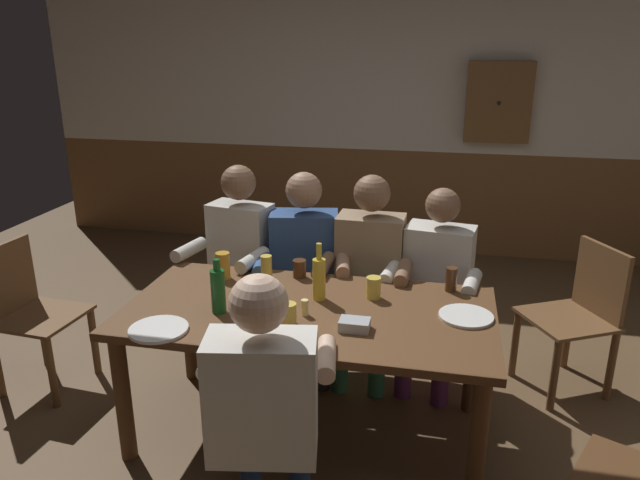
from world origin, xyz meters
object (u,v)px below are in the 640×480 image
(dining_table, at_px, (308,325))
(person_4, at_px, (264,396))
(person_0, at_px, (236,257))
(pint_glass_2, at_px, (299,269))
(chair_empty_near_left, at_px, (29,311))
(pint_glass_3, at_px, (451,279))
(person_2, at_px, (368,268))
(pint_glass_0, at_px, (267,269))
(plate_1, at_px, (466,316))
(chair_empty_near_right, at_px, (579,313))
(table_candle, at_px, (305,307))
(condiment_caddy, at_px, (355,325))
(plate_0, at_px, (159,329))
(bottle_1, at_px, (319,278))
(pint_glass_1, at_px, (223,266))
(person_1, at_px, (304,263))
(pint_glass_4, at_px, (373,288))
(pint_glass_5, at_px, (289,314))
(person_3, at_px, (436,279))
(bottle_0, at_px, (218,290))
(wall_dart_cabinet, at_px, (499,102))

(dining_table, relative_size, person_4, 1.51)
(person_0, xyz_separation_m, pint_glass_2, (0.49, -0.31, 0.08))
(chair_empty_near_left, xyz_separation_m, pint_glass_2, (1.58, 0.26, 0.30))
(dining_table, relative_size, pint_glass_3, 13.99)
(person_4, bearing_deg, chair_empty_near_left, 143.66)
(dining_table, relative_size, pint_glass_2, 18.06)
(person_0, xyz_separation_m, person_2, (0.84, 0.01, -0.01))
(pint_glass_0, distance_m, pint_glass_2, 0.20)
(plate_1, bearing_deg, chair_empty_near_left, 178.42)
(person_2, xyz_separation_m, chair_empty_near_right, (1.23, 0.07, -0.21))
(plate_1, bearing_deg, person_2, 131.13)
(table_candle, bearing_deg, condiment_caddy, -21.08)
(person_2, height_order, plate_0, person_2)
(person_0, distance_m, chair_empty_near_left, 1.24)
(plate_1, xyz_separation_m, bottle_1, (-0.74, 0.06, 0.11))
(dining_table, xyz_separation_m, plate_0, (-0.62, -0.38, 0.10))
(chair_empty_near_right, xyz_separation_m, pint_glass_3, (-0.75, -0.40, 0.31))
(person_2, bearing_deg, chair_empty_near_right, -174.89)
(pint_glass_1, bearing_deg, plate_1, -9.68)
(person_1, xyz_separation_m, chair_empty_near_left, (-1.52, -0.57, -0.21))
(chair_empty_near_left, height_order, pint_glass_2, chair_empty_near_left)
(dining_table, distance_m, person_2, 0.73)
(pint_glass_4, height_order, pint_glass_5, pint_glass_4)
(pint_glass_4, bearing_deg, person_4, -109.10)
(bottle_1, distance_m, pint_glass_4, 0.29)
(person_2, distance_m, pint_glass_1, 0.87)
(chair_empty_near_right, relative_size, pint_glass_2, 8.68)
(condiment_caddy, distance_m, pint_glass_3, 0.70)
(table_candle, distance_m, condiment_caddy, 0.28)
(person_4, height_order, condiment_caddy, person_4)
(dining_table, bearing_deg, person_1, 105.42)
(person_4, height_order, pint_glass_3, person_4)
(chair_empty_near_left, distance_m, pint_glass_2, 1.62)
(person_3, bearing_deg, person_0, 8.92)
(condiment_caddy, relative_size, pint_glass_5, 1.34)
(person_2, xyz_separation_m, pint_glass_4, (0.09, -0.51, 0.09))
(dining_table, bearing_deg, bottle_0, -162.88)
(bottle_1, height_order, pint_glass_3, bottle_1)
(pint_glass_3, bearing_deg, chair_empty_near_right, 28.31)
(condiment_caddy, bearing_deg, pint_glass_4, 84.01)
(pint_glass_4, bearing_deg, chair_empty_near_left, -178.12)
(person_1, relative_size, pint_glass_2, 12.21)
(person_0, xyz_separation_m, wall_dart_cabinet, (1.66, 2.25, 0.76))
(pint_glass_2, bearing_deg, pint_glass_4, -23.71)
(chair_empty_near_right, distance_m, pint_glass_1, 2.07)
(plate_1, bearing_deg, pint_glass_0, 168.81)
(dining_table, xyz_separation_m, bottle_1, (0.03, 0.13, 0.21))
(pint_glass_1, bearing_deg, person_1, 48.75)
(bottle_0, relative_size, pint_glass_3, 2.11)
(condiment_caddy, xyz_separation_m, wall_dart_cabinet, (0.77, 3.12, 0.71))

